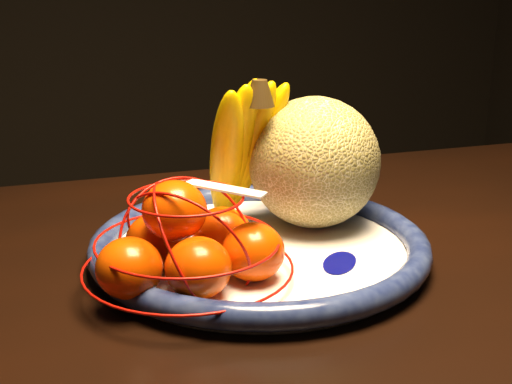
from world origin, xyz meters
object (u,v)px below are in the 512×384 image
object	(u,v)px
fruit_bowl	(259,247)
mandarin_bag	(189,246)
cantaloupe	(314,162)
banana_bunch	(239,146)
dining_table	(452,342)

from	to	relation	value
fruit_bowl	mandarin_bag	xyz separation A→B (m)	(-0.09, -0.05, 0.03)
cantaloupe	banana_bunch	xyz separation A→B (m)	(-0.08, 0.03, 0.02)
dining_table	fruit_bowl	distance (m)	0.22
banana_bunch	mandarin_bag	distance (m)	0.16
mandarin_bag	dining_table	bearing A→B (deg)	-10.69
dining_table	mandarin_bag	world-z (taller)	mandarin_bag
banana_bunch	dining_table	bearing A→B (deg)	-64.52
banana_bunch	mandarin_bag	xyz separation A→B (m)	(-0.09, -0.12, -0.06)
fruit_bowl	mandarin_bag	size ratio (longest dim) A/B	1.55
fruit_bowl	mandarin_bag	distance (m)	0.11
fruit_bowl	banana_bunch	world-z (taller)	banana_bunch
fruit_bowl	banana_bunch	distance (m)	0.11
dining_table	banana_bunch	world-z (taller)	banana_bunch
dining_table	banana_bunch	distance (m)	0.30
dining_table	mandarin_bag	size ratio (longest dim) A/B	6.71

